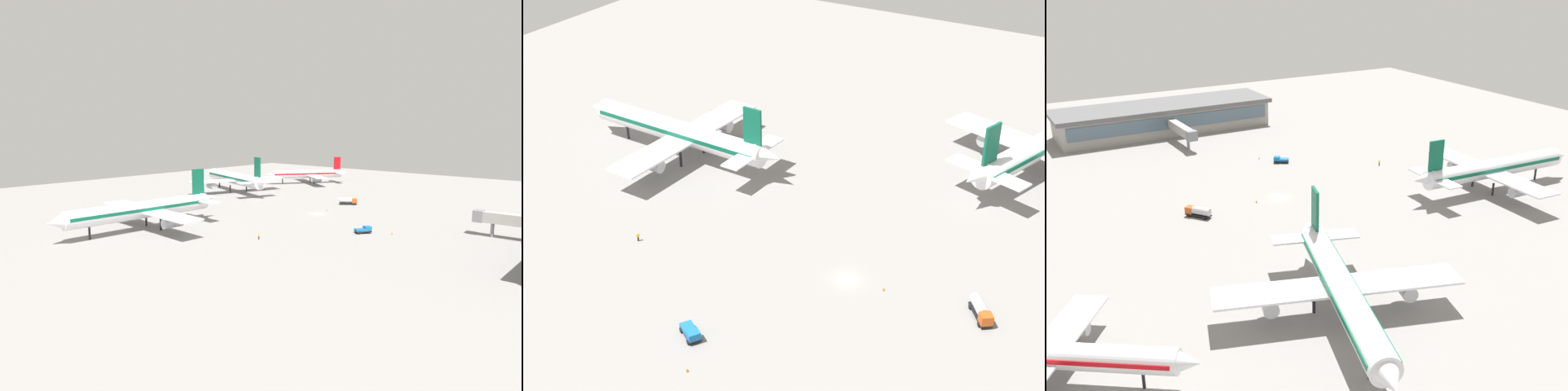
{
  "view_description": "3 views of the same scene",
  "coord_description": "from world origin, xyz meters",
  "views": [
    {
      "loc": [
        -121.99,
        -85.52,
        29.23
      ],
      "look_at": [
        -3.35,
        21.94,
        4.26
      ],
      "focal_mm": 31.34,
      "sensor_mm": 36.0,
      "label": 1
    },
    {
      "loc": [
        44.88,
        -96.79,
        77.35
      ],
      "look_at": [
        -18.89,
        11.07,
        5.25
      ],
      "focal_mm": 53.73,
      "sensor_mm": 36.0,
      "label": 2
    },
    {
      "loc": [
        68.21,
        132.51,
        58.06
      ],
      "look_at": [
        0.89,
        15.99,
        6.08
      ],
      "focal_mm": 43.12,
      "sensor_mm": 36.0,
      "label": 3
    }
  ],
  "objects": [
    {
      "name": "ground",
      "position": [
        0.0,
        0.0,
        0.0
      ],
      "size": [
        288.0,
        288.0,
        0.0
      ],
      "primitive_type": "plane",
      "color": "gray"
    },
    {
      "name": "safety_cone_mid_apron",
      "position": [
        6.51,
        0.29,
        0.3
      ],
      "size": [
        0.44,
        0.44,
        0.6
      ],
      "primitive_type": "cone",
      "color": "#EA590C",
      "rests_on": "ground"
    },
    {
      "name": "safety_cone_far_side",
      "position": [
        -59.87,
        45.22,
        0.3
      ],
      "size": [
        0.44,
        0.44,
        0.6
      ],
      "primitive_type": "cone",
      "color": "#EA590C",
      "rests_on": "ground"
    },
    {
      "name": "pushback_tractor",
      "position": [
        -13.7,
        -25.28,
        0.97
      ],
      "size": [
        4.73,
        3.99,
        1.9
      ],
      "rotation": [
        0.0,
        0.0,
        5.71
      ],
      "color": "black",
      "rests_on": "ground"
    },
    {
      "name": "ground_crew_worker",
      "position": [
        -37.85,
        -8.63,
        0.85
      ],
      "size": [
        0.52,
        0.52,
        1.67
      ],
      "rotation": [
        0.0,
        0.0,
        2.62
      ],
      "color": "#1E2338",
      "rests_on": "ground"
    },
    {
      "name": "safety_cone_near_gate",
      "position": [
        -9.72,
        -31.57,
        0.3
      ],
      "size": [
        0.44,
        0.44,
        0.6
      ],
      "primitive_type": "cone",
      "color": "#EA590C",
      "rests_on": "ground"
    },
    {
      "name": "airplane_at_gate",
      "position": [
        -51.44,
        22.52,
        5.76
      ],
      "size": [
        52.06,
        41.75,
        15.84
      ],
      "rotation": [
        0.0,
        0.0,
        3.09
      ],
      "color": "white",
      "rests_on": "ground"
    },
    {
      "name": "airplane_taxiing",
      "position": [
        17.35,
        55.84,
        5.96
      ],
      "size": [
        43.05,
        52.48,
        16.39
      ],
      "rotation": [
        0.0,
        0.0,
        1.26
      ],
      "color": "white",
      "rests_on": "ground"
    },
    {
      "name": "fuel_truck",
      "position": [
        22.33,
        1.66,
        1.39
      ],
      "size": [
        5.28,
        6.19,
        2.5
      ],
      "rotation": [
        0.0,
        0.0,
        5.35
      ],
      "color": "black",
      "rests_on": "ground"
    }
  ]
}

